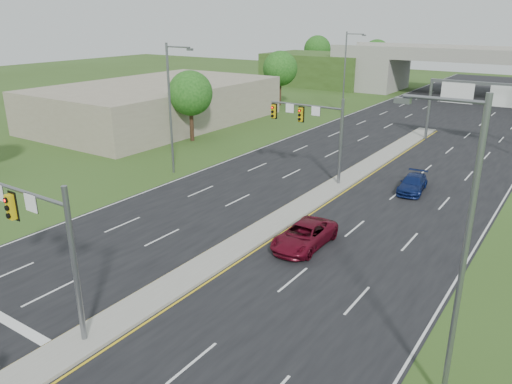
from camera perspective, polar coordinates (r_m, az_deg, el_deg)
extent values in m
plane|color=#314A1A|center=(23.28, -18.95, -15.87)|extent=(240.00, 240.00, 0.00)
cube|color=black|center=(50.16, 14.26, 3.84)|extent=(24.00, 160.00, 0.02)
cube|color=gray|center=(39.50, 8.16, 0.16)|extent=(2.00, 54.00, 0.16)
cube|color=gold|center=(40.01, 6.68, 0.36)|extent=(0.12, 54.00, 0.01)
cube|color=gold|center=(39.08, 9.66, -0.26)|extent=(0.12, 54.00, 0.01)
cube|color=silver|center=(55.07, 2.67, 5.82)|extent=(0.12, 160.00, 0.01)
cylinder|color=slate|center=(21.51, -19.98, -8.20)|extent=(0.24, 0.24, 7.00)
cylinder|color=slate|center=(23.08, -25.58, 0.21)|extent=(6.50, 0.16, 0.16)
cube|color=gold|center=(23.47, -26.24, -1.54)|extent=(0.35, 0.25, 1.10)
cube|color=black|center=(23.54, -25.95, -1.44)|extent=(0.55, 0.04, 1.30)
sphere|color=#FF0C05|center=(23.31, -26.64, -0.83)|extent=(0.20, 0.20, 0.20)
cube|color=white|center=(22.34, -24.37, -1.17)|extent=(0.75, 0.04, 0.75)
cylinder|color=slate|center=(40.28, 9.66, 5.51)|extent=(0.24, 0.24, 7.00)
cylinder|color=slate|center=(41.14, 5.71, 9.83)|extent=(6.50, 0.16, 0.16)
cube|color=gold|center=(41.21, 5.10, 8.80)|extent=(0.35, 0.25, 1.10)
cube|color=gold|center=(42.51, 2.01, 9.20)|extent=(0.35, 0.25, 1.10)
cube|color=black|center=(41.33, 5.20, 8.83)|extent=(0.55, 0.04, 1.30)
cube|color=black|center=(42.63, 2.11, 9.22)|extent=(0.55, 0.04, 1.30)
sphere|color=#FF0C05|center=(41.04, 5.03, 9.26)|extent=(0.20, 0.20, 0.20)
sphere|color=#FF0C05|center=(42.34, 1.92, 9.64)|extent=(0.20, 0.20, 0.20)
cube|color=white|center=(41.80, 3.88, 9.55)|extent=(0.75, 0.04, 0.75)
cube|color=white|center=(40.67, 6.84, 9.17)|extent=(0.75, 0.04, 0.75)
cylinder|color=slate|center=(58.46, 19.12, 8.86)|extent=(0.28, 0.28, 6.60)
cube|color=slate|center=(56.83, 25.04, 11.12)|extent=(11.50, 0.35, 0.35)
cube|color=#0C5926|center=(57.30, 22.02, 10.46)|extent=(3.20, 0.08, 2.00)
cube|color=#0C5926|center=(56.49, 26.80, 9.68)|extent=(3.20, 0.08, 2.00)
cube|color=silver|center=(57.25, 22.01, 10.45)|extent=(3.30, 0.03, 2.10)
cube|color=silver|center=(56.44, 26.79, 9.68)|extent=(3.30, 0.03, 2.10)
cube|color=gray|center=(97.04, 14.35, 13.01)|extent=(6.00, 12.00, 6.00)
cube|color=#314A1A|center=(102.20, 7.33, 13.75)|extent=(20.00, 14.00, 6.00)
cube|color=gray|center=(92.33, 24.74, 13.82)|extent=(50.00, 12.00, 1.20)
cube|color=gray|center=(86.56, 24.12, 14.33)|extent=(50.00, 0.40, 0.90)
cube|color=gray|center=(97.97, 25.47, 14.57)|extent=(50.00, 0.40, 0.90)
cylinder|color=slate|center=(43.25, -9.79, 9.18)|extent=(0.20, 0.20, 11.00)
cylinder|color=slate|center=(41.79, -8.92, 16.06)|extent=(2.50, 0.12, 0.12)
cube|color=slate|center=(40.97, -7.57, 15.85)|extent=(0.50, 0.25, 0.18)
cylinder|color=slate|center=(72.42, 10.08, 13.26)|extent=(0.20, 0.20, 11.00)
cylinder|color=slate|center=(71.56, 11.29, 17.30)|extent=(2.50, 0.12, 0.12)
cube|color=slate|center=(71.08, 12.25, 17.10)|extent=(0.50, 0.25, 0.18)
cylinder|color=slate|center=(17.62, 22.60, -7.60)|extent=(0.20, 0.20, 11.00)
cylinder|color=slate|center=(16.32, 20.68, 9.90)|extent=(2.50, 0.12, 0.12)
cube|color=slate|center=(16.67, 16.42, 10.01)|extent=(0.50, 0.25, 0.18)
cylinder|color=#382316|center=(55.46, -7.37, 7.87)|extent=(0.44, 0.44, 4.00)
sphere|color=#174612|center=(54.91, -7.51, 11.14)|extent=(4.80, 4.80, 4.80)
cylinder|color=#382316|center=(77.70, 2.74, 11.43)|extent=(0.44, 0.44, 4.25)
sphere|color=#174612|center=(77.29, 2.78, 13.93)|extent=(5.20, 5.20, 5.20)
cylinder|color=#382316|center=(118.30, 6.95, 14.17)|extent=(0.44, 0.44, 4.50)
sphere|color=#174612|center=(118.03, 7.02, 15.91)|extent=(6.00, 6.00, 6.00)
cylinder|color=#382316|center=(112.62, 13.45, 13.46)|extent=(0.44, 0.44, 4.25)
sphere|color=#174612|center=(112.34, 13.59, 15.19)|extent=(5.60, 5.60, 5.60)
cube|color=gray|center=(65.71, -11.16, 9.93)|extent=(18.00, 30.00, 5.00)
imported|color=#590819|center=(29.90, 5.53, -4.95)|extent=(2.42, 5.16, 1.43)
imported|color=#0C1A4C|center=(40.86, 17.47, 0.92)|extent=(2.28, 4.56, 1.27)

